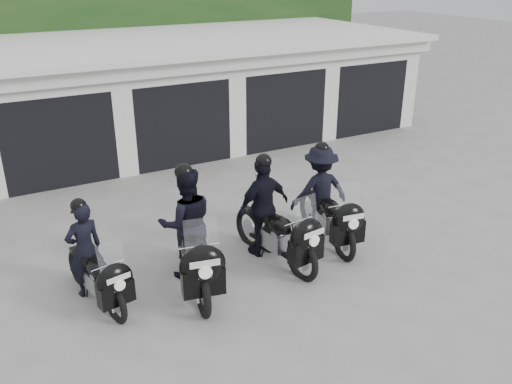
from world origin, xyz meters
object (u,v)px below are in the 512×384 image
police_bike_b (189,234)px  police_bike_d (324,198)px  police_bike_a (93,262)px  police_bike_c (270,215)px

police_bike_b → police_bike_d: 2.90m
police_bike_a → police_bike_d: bearing=-10.6°
police_bike_c → police_bike_a: bearing=169.5°
police_bike_a → police_bike_b: size_ratio=0.82×
police_bike_a → police_bike_d: (4.44, 0.07, 0.15)m
police_bike_a → police_bike_b: 1.58m
police_bike_b → police_bike_d: bearing=16.6°
police_bike_c → police_bike_d: bearing=0.4°
police_bike_d → police_bike_c: bearing=-162.9°
police_bike_a → police_bike_d: 4.44m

